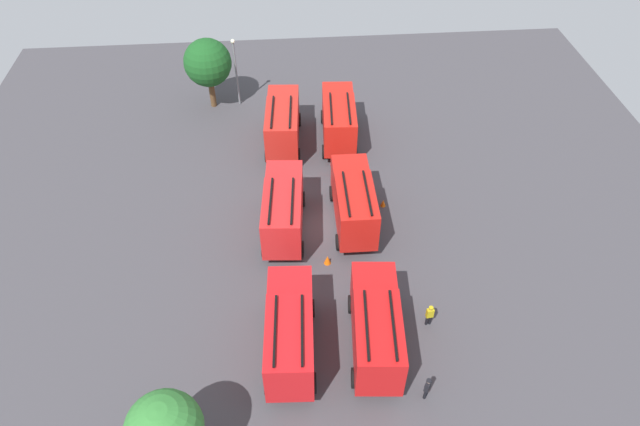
# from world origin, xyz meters

# --- Properties ---
(ground_plane) EXTENTS (56.98, 56.98, 0.00)m
(ground_plane) POSITION_xyz_m (0.00, 0.00, 0.00)
(ground_plane) COLOR #423F44
(fire_truck_0) EXTENTS (7.38, 3.26, 3.88)m
(fire_truck_0) POSITION_xyz_m (-9.92, -2.26, 2.15)
(fire_truck_0) COLOR red
(fire_truck_0) RESTS_ON ground
(fire_truck_1) EXTENTS (7.23, 2.82, 3.88)m
(fire_truck_1) POSITION_xyz_m (0.21, -2.31, 2.15)
(fire_truck_1) COLOR red
(fire_truck_1) RESTS_ON ground
(fire_truck_2) EXTENTS (7.34, 3.12, 3.88)m
(fire_truck_2) POSITION_xyz_m (10.06, -2.34, 2.15)
(fire_truck_2) COLOR red
(fire_truck_2) RESTS_ON ground
(fire_truck_3) EXTENTS (7.32, 3.07, 3.88)m
(fire_truck_3) POSITION_xyz_m (-9.86, 2.46, 2.15)
(fire_truck_3) COLOR red
(fire_truck_3) RESTS_ON ground
(fire_truck_4) EXTENTS (7.37, 3.20, 3.88)m
(fire_truck_4) POSITION_xyz_m (-0.10, 2.48, 2.15)
(fire_truck_4) COLOR red
(fire_truck_4) RESTS_ON ground
(fire_truck_5) EXTENTS (7.35, 3.15, 3.88)m
(fire_truck_5) POSITION_xyz_m (9.95, 2.17, 2.15)
(fire_truck_5) COLOR red
(fire_truck_5) RESTS_ON ground
(firefighter_0) EXTENTS (0.47, 0.47, 1.81)m
(firefighter_0) POSITION_xyz_m (5.62, -1.51, 1.03)
(firefighter_0) COLOR black
(firefighter_0) RESTS_ON ground
(firefighter_1) EXTENTS (0.29, 0.44, 1.60)m
(firefighter_1) POSITION_xyz_m (-8.56, -5.71, 0.89)
(firefighter_1) COLOR black
(firefighter_1) RESTS_ON ground
(firefighter_2) EXTENTS (0.48, 0.44, 1.64)m
(firefighter_2) POSITION_xyz_m (-13.12, -4.55, 0.91)
(firefighter_2) COLOR black
(firefighter_2) RESTS_ON ground
(tree_1) EXTENTS (4.04, 4.04, 6.27)m
(tree_1) POSITION_xyz_m (16.15, 8.19, 4.22)
(tree_1) COLOR brown
(tree_1) RESTS_ON ground
(traffic_cone_0) EXTENTS (0.46, 0.46, 0.66)m
(traffic_cone_0) POSITION_xyz_m (-3.31, -0.22, 0.33)
(traffic_cone_0) COLOR #F2600C
(traffic_cone_0) RESTS_ON ground
(traffic_cone_1) EXTENTS (0.39, 0.39, 0.55)m
(traffic_cone_1) POSITION_xyz_m (1.84, -4.74, 0.28)
(traffic_cone_1) COLOR #F2600C
(traffic_cone_1) RESTS_ON ground
(lamppost) EXTENTS (0.36, 0.36, 6.21)m
(lamppost) POSITION_xyz_m (16.25, 5.90, 3.66)
(lamppost) COLOR slate
(lamppost) RESTS_ON ground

